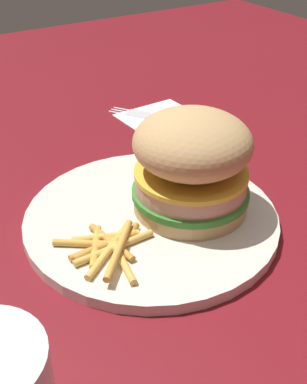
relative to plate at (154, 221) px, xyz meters
The scene contains 6 objects.
ground_plane 0.01m from the plate, 24.37° to the right, with size 1.60×1.60×0.00m, color maroon.
plate is the anchor object (origin of this frame).
sandwich 0.07m from the plate, behind, with size 0.12×0.12×0.11m.
fries_pile 0.07m from the plate, 20.29° to the left, with size 0.09×0.09×0.01m.
napkin 0.27m from the plate, 124.85° to the right, with size 0.11×0.11×0.00m, color white.
fork 0.27m from the plate, 124.54° to the right, with size 0.11×0.15×0.00m.
Camera 1 is at (0.22, 0.37, 0.32)m, focal length 47.08 mm.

